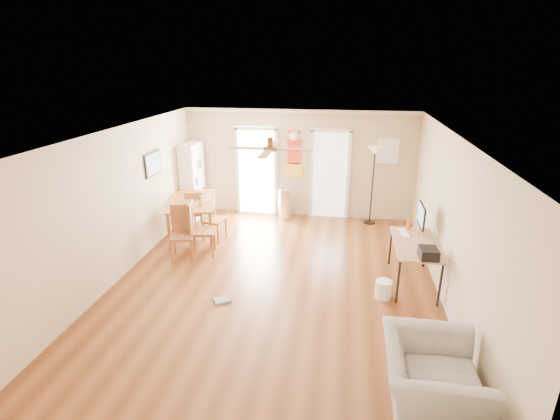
% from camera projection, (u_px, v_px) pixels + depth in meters
% --- Properties ---
extents(floor, '(7.00, 7.00, 0.00)m').
position_uv_depth(floor, '(274.00, 284.00, 7.14)').
color(floor, brown).
rests_on(floor, ground).
extents(ceiling, '(5.50, 7.00, 0.00)m').
position_uv_depth(ceiling, '(274.00, 134.00, 6.26)').
color(ceiling, silver).
rests_on(ceiling, floor).
extents(wall_back, '(5.50, 0.04, 2.60)m').
position_uv_depth(wall_back, '(299.00, 164.00, 9.95)').
color(wall_back, beige).
rests_on(wall_back, floor).
extents(wall_front, '(5.50, 0.04, 2.60)m').
position_uv_depth(wall_front, '(202.00, 357.00, 3.45)').
color(wall_front, beige).
rests_on(wall_front, floor).
extents(wall_left, '(0.04, 7.00, 2.60)m').
position_uv_depth(wall_left, '(118.00, 205.00, 7.12)').
color(wall_left, beige).
rests_on(wall_left, floor).
extents(wall_right, '(0.04, 7.00, 2.60)m').
position_uv_depth(wall_right, '(451.00, 224.00, 6.29)').
color(wall_right, beige).
rests_on(wall_right, floor).
extents(crown_molding, '(5.50, 7.00, 0.08)m').
position_uv_depth(crown_molding, '(274.00, 136.00, 6.27)').
color(crown_molding, white).
rests_on(crown_molding, wall_back).
extents(kitchen_doorway, '(0.90, 0.10, 2.10)m').
position_uv_depth(kitchen_doorway, '(257.00, 173.00, 10.18)').
color(kitchen_doorway, white).
rests_on(kitchen_doorway, wall_back).
extents(bathroom_doorway, '(0.80, 0.10, 2.10)m').
position_uv_depth(bathroom_doorway, '(330.00, 176.00, 9.91)').
color(bathroom_doorway, white).
rests_on(bathroom_doorway, wall_back).
extents(wall_decal, '(0.46, 0.03, 1.10)m').
position_uv_depth(wall_decal, '(294.00, 154.00, 9.87)').
color(wall_decal, red).
rests_on(wall_decal, wall_back).
extents(ac_grille, '(0.50, 0.04, 0.60)m').
position_uv_depth(ac_grille, '(387.00, 151.00, 9.48)').
color(ac_grille, white).
rests_on(ac_grille, wall_back).
extents(framed_poster, '(0.04, 0.66, 0.48)m').
position_uv_depth(framed_poster, '(153.00, 164.00, 8.28)').
color(framed_poster, black).
rests_on(framed_poster, wall_left).
extents(ceiling_fan, '(1.24, 1.24, 0.20)m').
position_uv_depth(ceiling_fan, '(270.00, 149.00, 6.04)').
color(ceiling_fan, '#593819').
rests_on(ceiling_fan, ceiling).
extents(bookshelf, '(0.45, 0.85, 1.82)m').
position_uv_depth(bookshelf, '(193.00, 181.00, 10.01)').
color(bookshelf, white).
rests_on(bookshelf, floor).
extents(dining_table, '(1.35, 1.80, 0.80)m').
position_uv_depth(dining_table, '(193.00, 217.00, 9.07)').
color(dining_table, '#A35E34').
rests_on(dining_table, floor).
extents(dining_chair_right_a, '(0.49, 0.49, 1.01)m').
position_uv_depth(dining_chair_right_a, '(214.00, 218.00, 8.76)').
color(dining_chair_right_a, '#AC6A37').
rests_on(dining_chair_right_a, floor).
extents(dining_chair_right_b, '(0.54, 0.54, 1.09)m').
position_uv_depth(dining_chair_right_b, '(202.00, 229.00, 8.07)').
color(dining_chair_right_b, '#955A30').
rests_on(dining_chair_right_b, floor).
extents(dining_chair_near, '(0.52, 0.52, 1.04)m').
position_uv_depth(dining_chair_near, '(182.00, 234.00, 7.90)').
color(dining_chair_near, '#9C6032').
rests_on(dining_chair_near, floor).
extents(dining_chair_far, '(0.47, 0.47, 0.93)m').
position_uv_depth(dining_chair_far, '(195.00, 211.00, 9.29)').
color(dining_chair_far, '#A46F35').
rests_on(dining_chair_far, floor).
extents(trash_can, '(0.43, 0.43, 0.74)m').
position_uv_depth(trash_can, '(285.00, 204.00, 10.05)').
color(trash_can, silver).
rests_on(trash_can, floor).
extents(torchiere_lamp, '(0.41, 0.41, 1.84)m').
position_uv_depth(torchiere_lamp, '(372.00, 186.00, 9.53)').
color(torchiere_lamp, black).
rests_on(torchiere_lamp, floor).
extents(computer_desk, '(0.71, 1.43, 0.77)m').
position_uv_depth(computer_desk, '(413.00, 263.00, 7.04)').
color(computer_desk, tan).
rests_on(computer_desk, floor).
extents(imac, '(0.18, 0.58, 0.54)m').
position_uv_depth(imac, '(421.00, 219.00, 7.20)').
color(imac, black).
rests_on(imac, computer_desk).
extents(keyboard, '(0.15, 0.39, 0.01)m').
position_uv_depth(keyboard, '(404.00, 233.00, 7.30)').
color(keyboard, white).
rests_on(keyboard, computer_desk).
extents(printer, '(0.29, 0.33, 0.16)m').
position_uv_depth(printer, '(428.00, 253.00, 6.35)').
color(printer, black).
rests_on(printer, computer_desk).
extents(orange_bottle, '(0.07, 0.07, 0.22)m').
position_uv_depth(orange_bottle, '(409.00, 224.00, 7.44)').
color(orange_bottle, '#D75813').
rests_on(orange_bottle, computer_desk).
extents(wastebasket_a, '(0.33, 0.33, 0.30)m').
position_uv_depth(wastebasket_a, '(383.00, 289.00, 6.68)').
color(wastebasket_a, white).
rests_on(wastebasket_a, floor).
extents(floor_cloth, '(0.32, 0.31, 0.04)m').
position_uv_depth(floor_cloth, '(222.00, 300.00, 6.62)').
color(floor_cloth, gray).
rests_on(floor_cloth, floor).
extents(armchair, '(1.05, 1.20, 0.77)m').
position_uv_depth(armchair, '(431.00, 380.00, 4.45)').
color(armchair, '#9F9E9A').
rests_on(armchair, floor).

